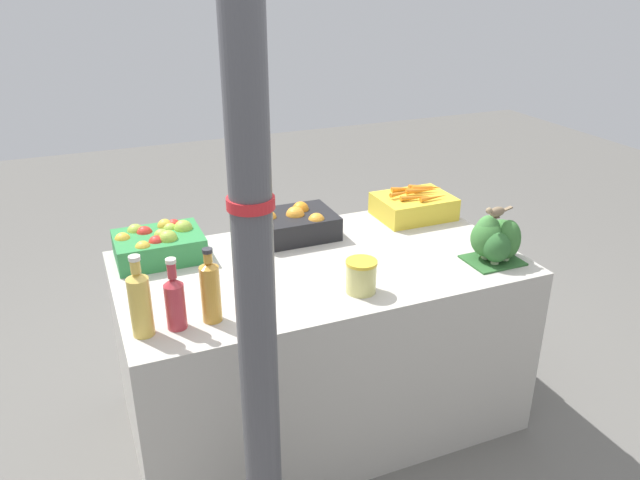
# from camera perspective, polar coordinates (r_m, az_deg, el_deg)

# --- Properties ---
(ground_plane) EXTENTS (10.00, 10.00, 0.00)m
(ground_plane) POSITION_cam_1_polar(r_m,az_deg,el_deg) (2.98, 0.00, -15.56)
(ground_plane) COLOR #605E59
(market_table) EXTENTS (1.64, 0.90, 0.78)m
(market_table) POSITION_cam_1_polar(r_m,az_deg,el_deg) (2.75, 0.00, -9.32)
(market_table) COLOR #B7B2A8
(market_table) RESTS_ON ground_plane
(support_pole) EXTENTS (0.12, 0.12, 2.69)m
(support_pole) POSITION_cam_1_polar(r_m,az_deg,el_deg) (1.58, -6.35, 3.27)
(support_pole) COLOR #4C4C51
(support_pole) RESTS_ON ground_plane
(apple_crate) EXTENTS (0.35, 0.27, 0.14)m
(apple_crate) POSITION_cam_1_polar(r_m,az_deg,el_deg) (2.66, -14.51, -0.29)
(apple_crate) COLOR #2D8442
(apple_crate) RESTS_ON market_table
(orange_crate) EXTENTS (0.35, 0.27, 0.14)m
(orange_crate) POSITION_cam_1_polar(r_m,az_deg,el_deg) (2.78, -2.36, 1.51)
(orange_crate) COLOR black
(orange_crate) RESTS_ON market_table
(carrot_crate) EXTENTS (0.35, 0.27, 0.14)m
(carrot_crate) POSITION_cam_1_polar(r_m,az_deg,el_deg) (3.04, 8.57, 3.16)
(carrot_crate) COLOR gold
(carrot_crate) RESTS_ON market_table
(broccoli_pile) EXTENTS (0.23, 0.19, 0.19)m
(broccoli_pile) POSITION_cam_1_polar(r_m,az_deg,el_deg) (2.64, 15.73, 0.06)
(broccoli_pile) COLOR #2D602D
(broccoli_pile) RESTS_ON market_table
(juice_bottle_golden) EXTENTS (0.07, 0.07, 0.29)m
(juice_bottle_golden) POSITION_cam_1_polar(r_m,az_deg,el_deg) (2.11, -16.12, -5.46)
(juice_bottle_golden) COLOR gold
(juice_bottle_golden) RESTS_ON market_table
(juice_bottle_ruby) EXTENTS (0.07, 0.07, 0.26)m
(juice_bottle_ruby) POSITION_cam_1_polar(r_m,az_deg,el_deg) (2.13, -13.13, -5.40)
(juice_bottle_ruby) COLOR #B2333D
(juice_bottle_ruby) RESTS_ON market_table
(juice_bottle_amber) EXTENTS (0.07, 0.07, 0.27)m
(juice_bottle_amber) POSITION_cam_1_polar(r_m,az_deg,el_deg) (2.14, -9.98, -4.53)
(juice_bottle_amber) COLOR gold
(juice_bottle_amber) RESTS_ON market_table
(pickle_jar) EXTENTS (0.12, 0.12, 0.13)m
(pickle_jar) POSITION_cam_1_polar(r_m,az_deg,el_deg) (2.32, 3.78, -3.31)
(pickle_jar) COLOR #D1CC75
(pickle_jar) RESTS_ON market_table
(sparrow_bird) EXTENTS (0.14, 0.04, 0.05)m
(sparrow_bird) POSITION_cam_1_polar(r_m,az_deg,el_deg) (2.57, 15.82, 2.52)
(sparrow_bird) COLOR #4C3D2D
(sparrow_bird) RESTS_ON broccoli_pile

